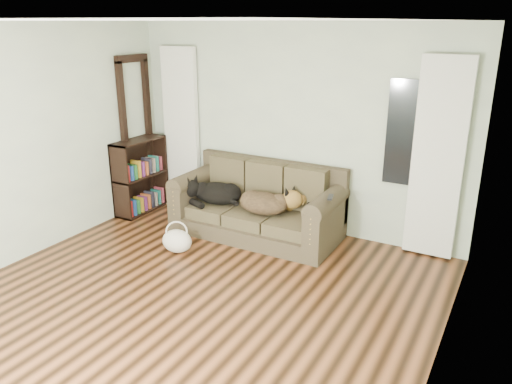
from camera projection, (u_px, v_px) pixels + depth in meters
The scene contains 15 objects.
floor at pixel (176, 313), 4.67m from camera, with size 5.00×5.00×0.00m, color black.
ceiling at pixel (158, 20), 3.83m from camera, with size 5.00×5.00×0.00m, color white.
wall_back at pixel (292, 129), 6.32m from camera, with size 4.50×0.04×2.60m, color beige.
wall_left at pixel (0, 150), 5.29m from camera, with size 0.04×5.00×2.60m, color beige.
wall_right at pixel (443, 233), 3.22m from camera, with size 0.04×5.00×2.60m, color beige.
curtain_left at pixel (181, 128), 7.08m from camera, with size 0.55×0.08×2.25m, color white.
curtain_right at pixel (438, 160), 5.47m from camera, with size 0.55×0.08×2.25m, color white.
window_pane at pixel (409, 134), 5.59m from camera, with size 0.50×0.03×1.20m, color black.
door_casing at pixel (137, 137), 7.04m from camera, with size 0.07×0.60×2.10m, color black.
sofa at pixel (256, 201), 6.27m from camera, with size 2.09×0.90×0.85m, color #3C2F20.
dog_black_lab at pixel (215, 193), 6.47m from camera, with size 0.65×0.45×0.27m, color black.
dog_shepherd at pixel (267, 202), 6.12m from camera, with size 0.65×0.46×0.29m, color black.
tv_remote at pixel (330, 197), 5.58m from camera, with size 0.05×0.17×0.02m, color black.
tote_bag at pixel (177, 239), 5.88m from camera, with size 0.37×0.29×0.27m, color beige.
bookshelf at pixel (141, 177), 7.07m from camera, with size 0.31×0.83×1.04m, color black.
Camera 1 is at (2.63, -3.17, 2.59)m, focal length 35.00 mm.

